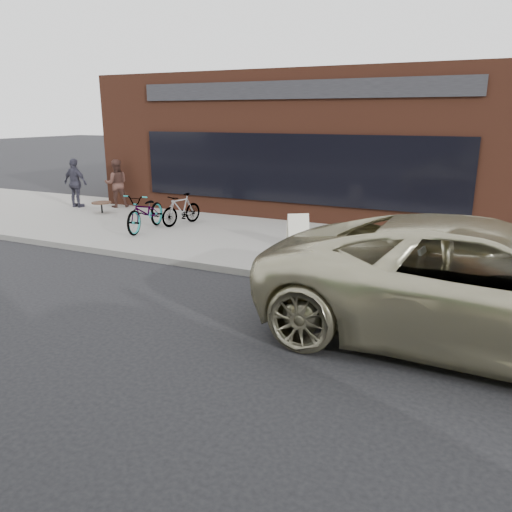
{
  "coord_description": "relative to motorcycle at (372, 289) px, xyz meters",
  "views": [
    {
      "loc": [
        3.38,
        -4.77,
        3.22
      ],
      "look_at": [
        -0.2,
        2.78,
        0.85
      ],
      "focal_mm": 35.0,
      "sensor_mm": 36.0,
      "label": 1
    }
  ],
  "objects": [
    {
      "name": "cafe_patron_left",
      "position": [
        -10.1,
        5.89,
        0.38
      ],
      "size": [
        1.0,
        0.98,
        1.62
      ],
      "primitive_type": "imported",
      "rotation": [
        0.0,
        0.0,
        3.85
      ],
      "color": "#4F322A",
      "rests_on": "near_sidewalk"
    },
    {
      "name": "cafe_table",
      "position": [
        -9.82,
        4.8,
        -0.1
      ],
      "size": [
        0.62,
        0.62,
        0.36
      ],
      "color": "black",
      "rests_on": "near_sidewalk"
    },
    {
      "name": "sandwich_sign",
      "position": [
        -2.56,
        3.49,
        -0.03
      ],
      "size": [
        0.68,
        0.66,
        0.81
      ],
      "rotation": [
        0.0,
        0.0,
        0.58
      ],
      "color": "white",
      "rests_on": "near_sidewalk"
    },
    {
      "name": "bicycle_rear",
      "position": [
        -6.49,
        4.42,
        0.01
      ],
      "size": [
        0.74,
        1.54,
        0.89
      ],
      "primitive_type": "imported",
      "rotation": [
        0.0,
        0.0,
        -0.23
      ],
      "color": "gray",
      "rests_on": "near_sidewalk"
    },
    {
      "name": "bicycle_front",
      "position": [
        -6.96,
        3.39,
        0.09
      ],
      "size": [
        1.01,
        2.06,
        1.04
      ],
      "primitive_type": "imported",
      "rotation": [
        0.0,
        0.0,
        0.17
      ],
      "color": "gray",
      "rests_on": "near_sidewalk"
    },
    {
      "name": "cafe_patron_right",
      "position": [
        -11.34,
        5.28,
        0.4
      ],
      "size": [
        0.98,
        0.43,
        1.66
      ],
      "primitive_type": "imported",
      "rotation": [
        0.0,
        0.0,
        3.11
      ],
      "color": "#3A3847",
      "rests_on": "near_sidewalk"
    },
    {
      "name": "minivan",
      "position": [
        1.64,
        -0.11,
        0.32
      ],
      "size": [
        6.53,
        3.12,
        1.8
      ],
      "primitive_type": "imported",
      "rotation": [
        0.0,
        0.0,
        1.55
      ],
      "color": "#B9B390",
      "rests_on": "ground"
    },
    {
      "name": "storefront",
      "position": [
        -3.86,
        11.28,
        1.67
      ],
      "size": [
        14.0,
        10.07,
        4.5
      ],
      "color": "brown",
      "rests_on": "ground"
    },
    {
      "name": "ground",
      "position": [
        -1.86,
        -2.71,
        -0.58
      ],
      "size": [
        120.0,
        120.0,
        0.0
      ],
      "primitive_type": "plane",
      "color": "black",
      "rests_on": "ground"
    },
    {
      "name": "motorcycle",
      "position": [
        0.0,
        0.0,
        0.0
      ],
      "size": [
        2.13,
        0.69,
        1.35
      ],
      "rotation": [
        0.0,
        0.0,
        -0.12
      ],
      "color": "black",
      "rests_on": "ground"
    },
    {
      "name": "near_sidewalk",
      "position": [
        -1.86,
        4.29,
        -0.51
      ],
      "size": [
        44.0,
        6.0,
        0.15
      ],
      "primitive_type": "cube",
      "color": "gray",
      "rests_on": "ground"
    }
  ]
}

